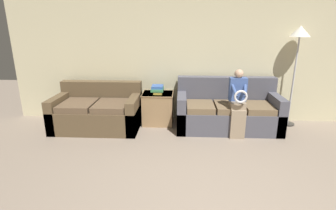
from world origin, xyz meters
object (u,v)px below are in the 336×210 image
Objects in this scene: side_shelf at (158,108)px; floor_lamp at (299,40)px; couch_main at (227,111)px; book_stack at (158,89)px; couch_side at (98,112)px; child_left_seated at (238,101)px.

side_shelf is 0.33× the size of floor_lamp.
couch_main is 6.31× the size of book_stack.
couch_side is 5.29× the size of book_stack.
couch_main is 1.39m from book_stack.
couch_side is at bearing -177.57° from couch_main.
book_stack is at bearing 13.54° from couch_side.
child_left_seated is at bearing -73.89° from couch_main.
child_left_seated is (0.10, -0.36, 0.31)m from couch_main.
book_stack is 0.16× the size of floor_lamp.
floor_lamp reaches higher than couch_side.
couch_side is 3.92m from floor_lamp.
couch_main is at bearing -7.12° from book_stack.
side_shelf is 2.08× the size of book_stack.
side_shelf is (-1.33, 0.17, -0.01)m from couch_main.
book_stack is at bearing -83.94° from side_shelf.
couch_main is at bearing 2.43° from couch_side.
couch_main is at bearing -169.24° from floor_lamp.
child_left_seated is 1.53m from book_stack.
book_stack is 2.72m from floor_lamp.
book_stack is at bearing 172.88° from couch_main.
couch_side is 1.35× the size of child_left_seated.
side_shelf is at bearing 13.72° from couch_side.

